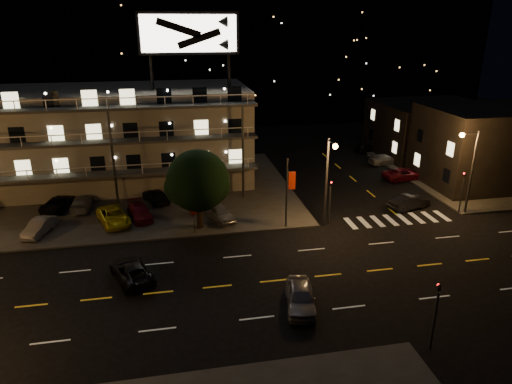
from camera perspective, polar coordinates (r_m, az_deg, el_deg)
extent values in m
plane|color=black|center=(32.39, -1.26, -11.39)|extent=(140.00, 140.00, 0.00)
cube|color=#333331|center=(51.01, -20.91, -0.40)|extent=(44.00, 24.00, 0.15)
cube|color=#333331|center=(60.82, 24.31, 2.39)|extent=(16.00, 24.00, 0.15)
cube|color=gray|center=(52.83, -16.63, 6.41)|extent=(28.00, 12.00, 10.00)
cube|color=gray|center=(51.88, -17.23, 12.03)|extent=(28.00, 12.00, 0.50)
cube|color=#333331|center=(46.71, -17.11, 2.19)|extent=(28.00, 1.80, 0.25)
cube|color=#333331|center=(45.85, -17.52, 5.99)|extent=(28.00, 1.80, 0.25)
cube|color=#333331|center=(45.21, -17.96, 9.91)|extent=(28.00, 1.80, 0.25)
cylinder|color=black|center=(49.39, -12.95, 14.38)|extent=(0.36, 0.36, 3.50)
cylinder|color=black|center=(49.78, -3.41, 14.88)|extent=(0.36, 0.36, 3.50)
cube|color=black|center=(49.20, -8.40, 19.02)|extent=(10.20, 0.50, 4.20)
cube|color=white|center=(48.90, -8.38, 19.02)|extent=(9.60, 0.06, 3.60)
cube|color=black|center=(56.69, 27.15, 5.13)|extent=(14.00, 10.00, 8.50)
cube|color=black|center=(66.42, 20.91, 7.36)|extent=(14.00, 12.00, 7.00)
cube|color=black|center=(97.36, -8.56, 17.31)|extent=(120.00, 20.00, 24.00)
cylinder|color=#2D2D30|center=(39.94, 8.77, 1.10)|extent=(0.20, 0.20, 8.00)
cylinder|color=#2D2D30|center=(38.13, 9.48, 6.10)|extent=(0.12, 1.80, 0.12)
sphere|color=#FF9B3F|center=(37.43, 9.88, 5.65)|extent=(0.44, 0.44, 0.44)
cylinder|color=#2D2D30|center=(46.41, 25.33, 2.09)|extent=(0.20, 0.20, 8.00)
cylinder|color=#2D2D30|center=(45.02, 25.23, 6.63)|extent=(1.80, 0.12, 0.12)
sphere|color=#FF9B3F|center=(44.58, 24.36, 6.51)|extent=(0.44, 0.44, 0.44)
cylinder|color=#2D2D30|center=(41.05, 9.18, -1.66)|extent=(0.14, 0.14, 3.60)
imported|color=black|center=(40.25, 9.36, 1.37)|extent=(0.20, 0.16, 1.00)
sphere|color=#FF0C0C|center=(40.18, 9.41, 1.18)|extent=(0.14, 0.14, 0.14)
cylinder|color=#2D2D30|center=(27.62, 21.37, -14.78)|extent=(0.14, 0.14, 3.60)
imported|color=black|center=(26.42, 22.02, -10.68)|extent=(0.20, 0.16, 1.00)
sphere|color=#FF0C0C|center=(26.55, 21.86, -10.74)|extent=(0.14, 0.14, 0.14)
cylinder|color=#2D2D30|center=(46.95, 24.29, -0.41)|extent=(0.14, 0.14, 3.60)
imported|color=black|center=(46.25, 24.70, 2.26)|extent=(0.16, 0.20, 1.00)
sphere|color=#FF0C0C|center=(46.21, 24.56, 2.13)|extent=(0.14, 0.14, 0.14)
cylinder|color=#2D2D30|center=(39.31, 3.84, -0.26)|extent=(0.16, 0.16, 6.40)
cube|color=#B4220C|center=(39.01, 4.52, 1.44)|extent=(0.60, 0.04, 1.60)
cylinder|color=#2D2D30|center=(39.18, -7.73, -3.81)|extent=(0.08, 0.08, 2.20)
cylinder|color=#B4220C|center=(38.72, -7.80, -2.42)|extent=(0.91, 0.04, 0.91)
cylinder|color=black|center=(40.06, -7.08, -2.76)|extent=(0.51, 0.51, 2.47)
sphere|color=black|center=(38.95, -7.28, 1.42)|extent=(5.35, 5.35, 5.35)
sphere|color=black|center=(39.50, -9.06, 0.65)|extent=(3.30, 3.30, 3.30)
sphere|color=black|center=(38.78, -5.54, 0.75)|extent=(3.09, 3.09, 3.09)
imported|color=gray|center=(42.92, -25.48, -3.96)|extent=(2.38, 4.08, 1.27)
imported|color=yellow|center=(42.69, -17.39, -2.91)|extent=(3.76, 5.31, 1.35)
imported|color=maroon|center=(43.19, -14.36, -2.39)|extent=(2.81, 4.59, 1.24)
imported|color=gray|center=(41.56, -4.58, -2.61)|extent=(2.97, 4.34, 1.37)
imported|color=black|center=(47.82, -23.40, -1.24)|extent=(3.18, 4.81, 1.23)
imported|color=gray|center=(46.91, -20.96, -1.26)|extent=(1.82, 4.44, 1.28)
imported|color=black|center=(46.53, -12.42, -0.46)|extent=(3.14, 4.35, 1.38)
imported|color=maroon|center=(46.96, -7.49, 0.07)|extent=(2.71, 4.45, 1.38)
imported|color=black|center=(46.63, 18.59, -1.19)|extent=(4.58, 2.63, 1.43)
imported|color=maroon|center=(55.15, 17.97, 2.16)|extent=(5.17, 2.97, 1.36)
imported|color=gray|center=(60.45, 15.87, 3.92)|extent=(4.60, 2.33, 1.28)
imported|color=black|center=(65.76, 13.70, 5.42)|extent=(3.97, 2.60, 1.26)
imported|color=gray|center=(29.81, 5.56, -12.88)|extent=(2.61, 4.68, 1.50)
imported|color=black|center=(33.73, -15.29, -9.48)|extent=(3.79, 5.26, 1.33)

